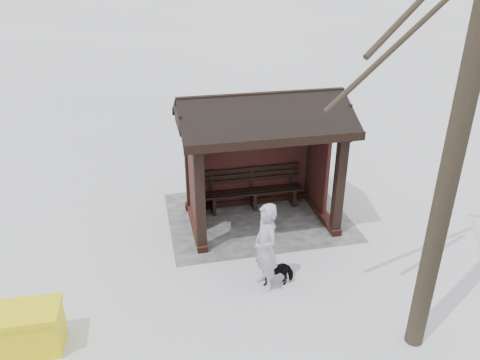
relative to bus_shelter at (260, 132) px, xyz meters
name	(u,v)px	position (x,y,z in m)	size (l,w,h in m)	color
ground	(260,221)	(0.00, 0.16, -2.17)	(120.00, 120.00, 0.00)	white
trampled_patch	(258,216)	(0.00, -0.04, -2.16)	(4.20, 3.20, 0.02)	#98989E
bus_shelter	(260,132)	(0.00, 0.00, 0.00)	(3.60, 2.40, 3.09)	#391C15
pedestrian	(266,248)	(0.51, 2.50, -1.29)	(0.64, 0.42, 1.75)	#AEA2BE
dog	(275,269)	(0.29, 2.41, -1.87)	(0.32, 0.69, 0.58)	black
grit_bin	(30,329)	(4.51, 3.20, -1.77)	(1.02, 0.71, 0.77)	yellow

